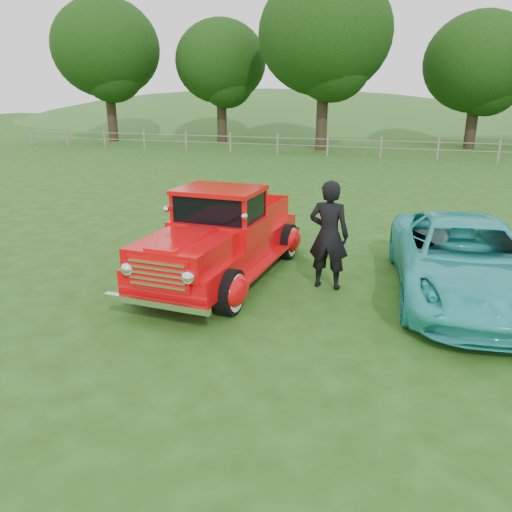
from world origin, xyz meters
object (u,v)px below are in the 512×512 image
(tree_mid_west, at_px, (221,62))
(tree_near_west, at_px, (325,34))
(tree_far_west, at_px, (106,48))
(teal_sedan, at_px, (465,260))
(man, at_px, (329,235))
(tree_near_east, at_px, (479,63))
(red_pickup, at_px, (222,238))

(tree_mid_west, bearing_deg, tree_near_west, -20.56)
(tree_far_west, distance_m, teal_sedan, 33.93)
(tree_near_west, distance_m, man, 24.53)
(tree_near_west, relative_size, tree_near_east, 1.25)
(tree_far_west, distance_m, tree_near_west, 16.03)
(teal_sedan, bearing_deg, tree_near_east, 79.08)
(tree_far_west, relative_size, teal_sedan, 2.01)
(tree_far_west, bearing_deg, tree_near_east, 6.84)
(tree_near_east, xyz_separation_m, red_pickup, (-6.12, -27.47, -4.45))
(tree_mid_west, xyz_separation_m, man, (12.91, -26.33, -4.55))
(red_pickup, relative_size, man, 2.52)
(red_pickup, distance_m, teal_sedan, 4.40)
(man, bearing_deg, tree_near_west, -75.56)
(tree_mid_west, xyz_separation_m, red_pickup, (10.88, -26.47, -4.75))
(tree_near_west, distance_m, red_pickup, 24.39)
(teal_sedan, bearing_deg, red_pickup, 178.62)
(teal_sedan, xyz_separation_m, man, (-2.34, -0.31, 0.32))
(tree_mid_west, height_order, tree_near_west, tree_near_west)
(tree_near_west, relative_size, man, 5.20)
(tree_near_west, relative_size, teal_sedan, 2.11)
(tree_near_east, distance_m, man, 27.96)
(tree_far_west, distance_m, tree_near_east, 25.21)
(tree_near_west, bearing_deg, red_pickup, -83.01)
(tree_mid_west, relative_size, man, 4.22)
(tree_mid_west, bearing_deg, teal_sedan, -59.63)
(tree_near_east, distance_m, red_pickup, 28.49)
(tree_near_east, relative_size, man, 4.16)
(tree_near_east, height_order, man, tree_near_east)
(tree_near_east, distance_m, teal_sedan, 27.46)
(tree_near_east, relative_size, red_pickup, 1.65)
(man, bearing_deg, tree_mid_west, -61.32)
(tree_near_west, bearing_deg, tree_near_east, 23.96)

